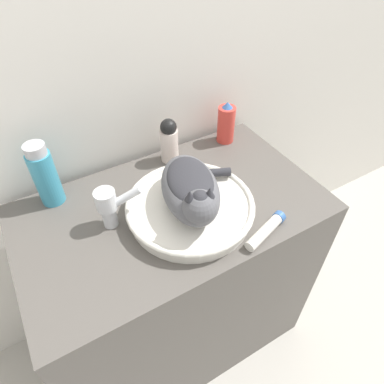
{
  "coord_description": "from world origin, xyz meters",
  "views": [
    {
      "loc": [
        -0.33,
        -0.4,
        1.63
      ],
      "look_at": [
        0.03,
        0.22,
        0.95
      ],
      "focal_mm": 32.0,
      "sensor_mm": 36.0,
      "label": 1
    }
  ],
  "objects_px": {
    "lotion_bottle_white": "(169,141)",
    "spray_bottle_trigger": "(226,123)",
    "mouthwash_bottle": "(45,175)",
    "cat": "(191,189)",
    "faucet": "(110,205)",
    "cream_tube": "(266,230)"
  },
  "relations": [
    {
      "from": "faucet",
      "to": "lotion_bottle_white",
      "type": "distance_m",
      "value": 0.35
    },
    {
      "from": "cat",
      "to": "mouthwash_bottle",
      "type": "height_order",
      "value": "mouthwash_bottle"
    },
    {
      "from": "cat",
      "to": "spray_bottle_trigger",
      "type": "xyz_separation_m",
      "value": [
        0.32,
        0.29,
        -0.04
      ]
    },
    {
      "from": "spray_bottle_trigger",
      "to": "mouthwash_bottle",
      "type": "relative_size",
      "value": 0.76
    },
    {
      "from": "cat",
      "to": "faucet",
      "type": "relative_size",
      "value": 2.33
    },
    {
      "from": "faucet",
      "to": "lotion_bottle_white",
      "type": "bearing_deg",
      "value": 53.81
    },
    {
      "from": "cat",
      "to": "mouthwash_bottle",
      "type": "xyz_separation_m",
      "value": [
        -0.35,
        0.29,
        -0.02
      ]
    },
    {
      "from": "cat",
      "to": "spray_bottle_trigger",
      "type": "distance_m",
      "value": 0.43
    },
    {
      "from": "cat",
      "to": "cream_tube",
      "type": "bearing_deg",
      "value": 60.11
    },
    {
      "from": "lotion_bottle_white",
      "to": "cat",
      "type": "bearing_deg",
      "value": -104.84
    },
    {
      "from": "cat",
      "to": "faucet",
      "type": "distance_m",
      "value": 0.24
    },
    {
      "from": "mouthwash_bottle",
      "to": "cream_tube",
      "type": "height_order",
      "value": "mouthwash_bottle"
    },
    {
      "from": "cat",
      "to": "mouthwash_bottle",
      "type": "bearing_deg",
      "value": -112.18
    },
    {
      "from": "cream_tube",
      "to": "faucet",
      "type": "bearing_deg",
      "value": 144.8
    },
    {
      "from": "lotion_bottle_white",
      "to": "faucet",
      "type": "bearing_deg",
      "value": -146.48
    },
    {
      "from": "cat",
      "to": "spray_bottle_trigger",
      "type": "bearing_deg",
      "value": 149.54
    },
    {
      "from": "cat",
      "to": "mouthwash_bottle",
      "type": "distance_m",
      "value": 0.45
    },
    {
      "from": "spray_bottle_trigger",
      "to": "mouthwash_bottle",
      "type": "bearing_deg",
      "value": 180.0
    },
    {
      "from": "lotion_bottle_white",
      "to": "spray_bottle_trigger",
      "type": "bearing_deg",
      "value": -0.0
    },
    {
      "from": "faucet",
      "to": "spray_bottle_trigger",
      "type": "distance_m",
      "value": 0.57
    },
    {
      "from": "faucet",
      "to": "cream_tube",
      "type": "xyz_separation_m",
      "value": [
        0.37,
        -0.26,
        -0.06
      ]
    },
    {
      "from": "lotion_bottle_white",
      "to": "mouthwash_bottle",
      "type": "relative_size",
      "value": 0.77
    }
  ]
}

